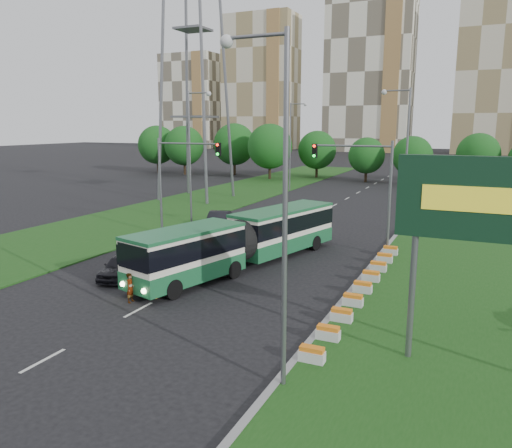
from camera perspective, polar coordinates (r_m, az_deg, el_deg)
The scene contains 21 objects.
ground at distance 29.22m, azimuth -1.32°, elevation -6.79°, with size 360.00×360.00×0.00m, color black.
grass_median at distance 34.25m, azimuth 25.10°, elevation -5.03°, with size 14.00×60.00×0.15m, color #1A4714.
median_kerb at distance 34.75m, azimuth 13.58°, elevation -4.00°, with size 0.30×60.00×0.18m, color gray.
left_verge at distance 59.05m, azimuth -6.59°, elevation 2.43°, with size 12.00×110.00×0.10m, color #1A4714.
lane_markings at distance 48.34m, azimuth 5.74°, elevation 0.42°, with size 0.20×100.00×0.01m, color silver, non-canonical shape.
flower_planters at distance 27.75m, azimuth 12.09°, elevation -7.06°, with size 1.10×18.10×0.60m, color silver, non-canonical shape.
billboard at distance 19.25m, azimuth 24.64°, elevation 1.58°, with size 6.00×0.37×8.00m.
traffic_mast_median at distance 35.97m, azimuth 12.58°, elevation 5.09°, with size 5.76×0.32×8.00m.
traffic_mast_left at distance 40.93m, azimuth -9.07°, elevation 5.94°, with size 5.76×0.32×8.00m.
street_lamps at distance 38.25m, azimuth 1.08°, elevation 6.69°, with size 36.00×60.00×12.00m, color slate, non-canonical shape.
transmission_pylon at distance 63.30m, azimuth -7.25°, elevation 23.00°, with size 12.00×12.00×44.00m, color slate, non-canonical shape.
tree_line at distance 80.19m, azimuth 23.01°, elevation 7.14°, with size 120.00×8.00×9.00m, color #165318, non-canonical shape.
apartment_tower_west at distance 191.82m, azimuth 0.59°, elevation 15.76°, with size 26.00×15.00×48.00m, color beige.
apartment_tower_cwest at distance 179.71m, azimuth 12.85°, elevation 16.43°, with size 28.00×15.00×52.00m, color #EDE9CE.
apartment_tower_ceast at distance 175.78m, azimuth 26.18°, elevation 15.38°, with size 25.00×15.00×50.00m, color beige.
midrise_west at distance 205.37m, azimuth -7.33°, elevation 13.70°, with size 22.00×14.00×36.00m, color #EDE9CE.
articulated_bus at distance 32.32m, azimuth -1.70°, elevation -1.79°, with size 2.71×17.40×2.86m.
car_left_near at distance 31.16m, azimuth -15.11°, elevation -4.66°, with size 1.69×4.19×1.43m, color black.
car_left_far at distance 43.77m, azimuth -4.32°, elevation 0.37°, with size 1.69×4.84×1.60m, color black.
pedestrian at distance 26.80m, azimuth -14.15°, elevation -7.07°, with size 0.57×0.37×1.57m, color gray.
shopping_trolley at distance 27.34m, azimuth -11.52°, elevation -7.69°, with size 0.33×0.35×0.57m.
Camera 1 is at (12.05, -25.03, 9.07)m, focal length 35.00 mm.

